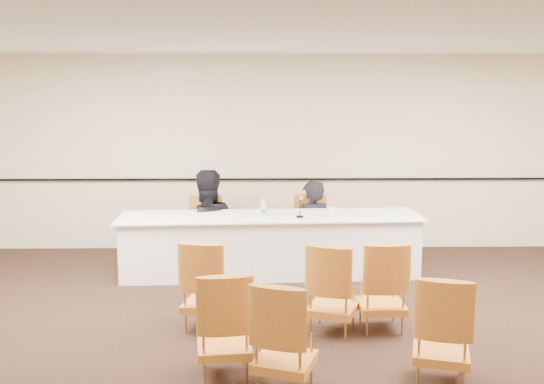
{
  "coord_description": "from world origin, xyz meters",
  "views": [
    {
      "loc": [
        -0.41,
        -5.32,
        2.45
      ],
      "look_at": [
        -0.28,
        2.6,
        1.13
      ],
      "focal_mm": 40.0,
      "sensor_mm": 36.0,
      "label": 1
    }
  ],
  "objects": [
    {
      "name": "panelist_second",
      "position": [
        -1.22,
        3.14,
        0.41
      ],
      "size": [
        1.12,
        1.01,
        1.89
      ],
      "primitive_type": "imported",
      "rotation": [
        0.0,
        0.0,
        3.52
      ],
      "color": "black",
      "rests_on": "ground"
    },
    {
      "name": "aud_chair_front_mid",
      "position": [
        0.31,
        0.58,
        0.47
      ],
      "size": [
        0.64,
        0.64,
        0.95
      ],
      "primitive_type": null,
      "rotation": [
        0.0,
        0.0,
        -0.36
      ],
      "color": "orange",
      "rests_on": "ground"
    },
    {
      "name": "aud_chair_back_mid",
      "position": [
        -0.23,
        -0.64,
        0.47
      ],
      "size": [
        0.64,
        0.64,
        0.95
      ],
      "primitive_type": null,
      "rotation": [
        0.0,
        0.0,
        -0.34
      ],
      "color": "orange",
      "rests_on": "ground"
    },
    {
      "name": "aud_chair_front_right",
      "position": [
        0.82,
        0.65,
        0.47
      ],
      "size": [
        0.52,
        0.52,
        0.95
      ],
      "primitive_type": null,
      "rotation": [
        0.0,
        0.0,
        0.03
      ],
      "color": "orange",
      "rests_on": "ground"
    },
    {
      "name": "panelist_main",
      "position": [
        0.3,
        3.21,
        0.36
      ],
      "size": [
        0.69,
        0.55,
        1.67
      ],
      "primitive_type": "imported",
      "rotation": [
        0.0,
        0.0,
        3.41
      ],
      "color": "black",
      "rests_on": "ground"
    },
    {
      "name": "wall_rail",
      "position": [
        0.0,
        3.96,
        1.1
      ],
      "size": [
        9.8,
        0.04,
        0.03
      ],
      "primitive_type": "cube",
      "color": "black",
      "rests_on": "wall_back"
    },
    {
      "name": "panelist_second_chair",
      "position": [
        -1.22,
        3.14,
        0.47
      ],
      "size": [
        0.52,
        0.52,
        0.95
      ],
      "primitive_type": null,
      "rotation": [
        0.0,
        0.0,
        0.05
      ],
      "color": "orange",
      "rests_on": "ground"
    },
    {
      "name": "aud_chair_back_right",
      "position": [
        1.11,
        -0.5,
        0.47
      ],
      "size": [
        0.62,
        0.62,
        0.95
      ],
      "primitive_type": null,
      "rotation": [
        0.0,
        0.0,
        -0.28
      ],
      "color": "orange",
      "rests_on": "ground"
    },
    {
      "name": "panel_table",
      "position": [
        -0.3,
        2.6,
        0.4
      ],
      "size": [
        4.07,
        1.11,
        0.81
      ],
      "primitive_type": null,
      "rotation": [
        0.0,
        0.0,
        0.05
      ],
      "color": "white",
      "rests_on": "ground"
    },
    {
      "name": "wall_back",
      "position": [
        0.0,
        4.0,
        1.5
      ],
      "size": [
        10.0,
        0.04,
        3.0
      ],
      "primitive_type": "cube",
      "color": "beige",
      "rests_on": "ground"
    },
    {
      "name": "coffee_cup",
      "position": [
        0.51,
        2.46,
        0.87
      ],
      "size": [
        0.09,
        0.09,
        0.13
      ],
      "primitive_type": "cylinder",
      "rotation": [
        0.0,
        0.0,
        0.13
      ],
      "color": "white",
      "rests_on": "panel_table"
    },
    {
      "name": "aud_chair_front_left",
      "position": [
        -0.98,
        0.72,
        0.47
      ],
      "size": [
        0.59,
        0.59,
        0.95
      ],
      "primitive_type": null,
      "rotation": [
        0.0,
        0.0,
        -0.2
      ],
      "color": "orange",
      "rests_on": "ground"
    },
    {
      "name": "floor",
      "position": [
        0.0,
        0.0,
        0.0
      ],
      "size": [
        10.0,
        10.0,
        0.0
      ],
      "primitive_type": "plane",
      "color": "black",
      "rests_on": "ground"
    },
    {
      "name": "water_bottle",
      "position": [
        -0.39,
        2.57,
        0.92
      ],
      "size": [
        0.09,
        0.09,
        0.23
      ],
      "primitive_type": null,
      "rotation": [
        0.0,
        0.0,
        0.26
      ],
      "color": "teal",
      "rests_on": "panel_table"
    },
    {
      "name": "ceiling",
      "position": [
        0.0,
        0.0,
        3.0
      ],
      "size": [
        10.0,
        10.0,
        0.0
      ],
      "primitive_type": "plane",
      "rotation": [
        3.14,
        0.0,
        0.0
      ],
      "color": "white",
      "rests_on": "ground"
    },
    {
      "name": "panelist_main_chair",
      "position": [
        0.3,
        3.21,
        0.47
      ],
      "size": [
        0.52,
        0.52,
        0.95
      ],
      "primitive_type": null,
      "rotation": [
        0.0,
        0.0,
        0.05
      ],
      "color": "orange",
      "rests_on": "ground"
    },
    {
      "name": "aud_chair_back_left",
      "position": [
        -0.74,
        -0.35,
        0.47
      ],
      "size": [
        0.56,
        0.56,
        0.95
      ],
      "primitive_type": null,
      "rotation": [
        0.0,
        0.0,
        0.12
      ],
      "color": "orange",
      "rests_on": "ground"
    },
    {
      "name": "papers",
      "position": [
        0.01,
        2.58,
        0.81
      ],
      "size": [
        0.35,
        0.29,
        0.0
      ],
      "primitive_type": "cube",
      "rotation": [
        0.0,
        0.0,
        -0.27
      ],
      "color": "white",
      "rests_on": "panel_table"
    },
    {
      "name": "drinking_glass",
      "position": [
        -0.12,
        2.54,
        0.86
      ],
      "size": [
        0.07,
        0.07,
        0.1
      ],
      "primitive_type": "cylinder",
      "rotation": [
        0.0,
        0.0,
        -0.03
      ],
      "color": "silver",
      "rests_on": "panel_table"
    },
    {
      "name": "microphone",
      "position": [
        0.09,
        2.46,
        0.94
      ],
      "size": [
        0.13,
        0.21,
        0.27
      ],
      "primitive_type": null,
      "rotation": [
        0.0,
        0.0,
        -0.16
      ],
      "color": "black",
      "rests_on": "panel_table"
    }
  ]
}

